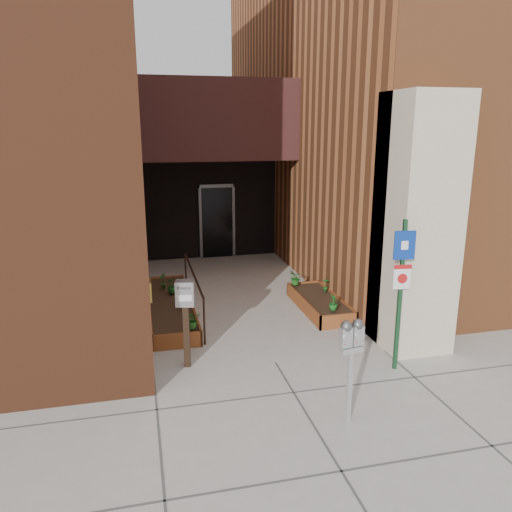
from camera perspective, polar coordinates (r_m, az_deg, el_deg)
ground at (r=8.54m, az=2.23°, el=-12.09°), size 80.00×80.00×0.00m
architecture at (r=14.42m, az=-6.15°, el=19.03°), size 20.00×14.60×10.00m
planter_left at (r=10.72m, az=-9.78°, el=-5.86°), size 0.90×3.60×0.30m
planter_right at (r=10.88m, az=7.26°, el=-5.44°), size 0.80×2.20×0.30m
handrail at (r=10.51m, az=-7.19°, el=-2.63°), size 0.04×3.34×0.90m
parking_meter at (r=6.62m, az=10.83°, el=-9.82°), size 0.33×0.17×1.45m
sign_post at (r=8.09m, az=16.28°, el=-2.63°), size 0.34×0.10×2.47m
payment_dropbox at (r=8.08m, az=-8.07°, el=-5.60°), size 0.33×0.27×1.48m
shrub_left_a at (r=9.13m, az=-7.27°, el=-7.22°), size 0.34×0.34×0.32m
shrub_left_b at (r=10.17m, az=-8.25°, el=-4.81°), size 0.28×0.28×0.37m
shrub_left_c at (r=11.06m, az=-9.63°, el=-3.36°), size 0.26×0.26×0.34m
shrub_left_d at (r=11.43m, az=-10.60°, el=-2.79°), size 0.23×0.23×0.35m
shrub_right_a at (r=10.02m, az=8.83°, el=-5.30°), size 0.24×0.24×0.32m
shrub_right_b at (r=11.13m, az=7.97°, el=-3.27°), size 0.22×0.22×0.30m
shrub_right_c at (r=11.50m, az=4.57°, el=-2.47°), size 0.32×0.32×0.35m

